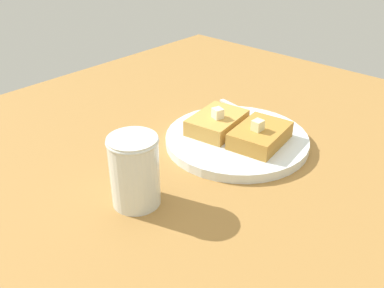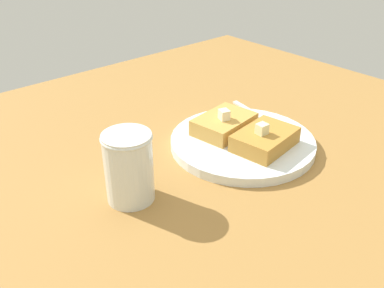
# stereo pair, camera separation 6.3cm
# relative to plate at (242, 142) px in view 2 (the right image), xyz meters

# --- Properties ---
(table_surface) EXTENTS (1.08, 1.08, 0.03)m
(table_surface) POSITION_rel_plate_xyz_m (0.04, -0.07, -0.02)
(table_surface) COLOR #9F7138
(table_surface) RESTS_ON ground
(plate) EXTENTS (0.24, 0.24, 0.02)m
(plate) POSITION_rel_plate_xyz_m (0.00, 0.00, 0.00)
(plate) COLOR white
(plate) RESTS_ON table_surface
(toast_slice_left) EXTENTS (0.08, 0.11, 0.03)m
(toast_slice_left) POSITION_rel_plate_xyz_m (-0.04, -0.01, 0.02)
(toast_slice_left) COLOR gold
(toast_slice_left) RESTS_ON plate
(toast_slice_middle) EXTENTS (0.08, 0.11, 0.03)m
(toast_slice_middle) POSITION_rel_plate_xyz_m (0.04, 0.01, 0.02)
(toast_slice_middle) COLOR #B57F32
(toast_slice_middle) RESTS_ON plate
(butter_pat_primary) EXTENTS (0.02, 0.02, 0.02)m
(butter_pat_primary) POSITION_rel_plate_xyz_m (-0.03, -0.01, 0.04)
(butter_pat_primary) COLOR #F8EFC8
(butter_pat_primary) RESTS_ON toast_slice_left
(butter_pat_secondary) EXTENTS (0.02, 0.02, 0.02)m
(butter_pat_secondary) POSITION_rel_plate_xyz_m (0.05, -0.00, 0.04)
(butter_pat_secondary) COLOR beige
(butter_pat_secondary) RESTS_ON toast_slice_middle
(fork) EXTENTS (0.16, 0.04, 0.00)m
(fork) POSITION_rel_plate_xyz_m (-0.02, 0.08, 0.01)
(fork) COLOR silver
(fork) RESTS_ON plate
(syrup_jar) EXTENTS (0.07, 0.07, 0.10)m
(syrup_jar) POSITION_rel_plate_xyz_m (-0.00, -0.22, 0.04)
(syrup_jar) COLOR #381C05
(syrup_jar) RESTS_ON table_surface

